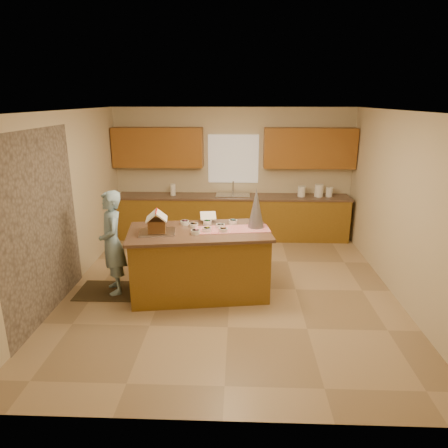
{
  "coord_description": "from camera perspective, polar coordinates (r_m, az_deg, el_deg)",
  "views": [
    {
      "loc": [
        0.13,
        -5.78,
        2.86
      ],
      "look_at": [
        -0.1,
        0.2,
        1.0
      ],
      "focal_mm": 32.42,
      "sensor_mm": 36.0,
      "label": 1
    }
  ],
  "objects": [
    {
      "name": "back_counter_base",
      "position": [
        8.58,
        1.24,
        0.88
      ],
      "size": [
        4.8,
        0.6,
        0.88
      ],
      "primitive_type": "cube",
      "color": "brown",
      "rests_on": "floor"
    },
    {
      "name": "paper_towel",
      "position": [
        8.54,
        -7.22,
        4.82
      ],
      "size": [
        0.11,
        0.11,
        0.24
      ],
      "primitive_type": "cylinder",
      "color": "white",
      "rests_on": "back_counter_top"
    },
    {
      "name": "rug",
      "position": [
        6.59,
        -15.35,
        -9.07
      ],
      "size": [
        1.07,
        0.7,
        0.01
      ],
      "primitive_type": "cube",
      "color": "black",
      "rests_on": "floor"
    },
    {
      "name": "island_base",
      "position": [
        6.13,
        -3.46,
        -5.6
      ],
      "size": [
        2.1,
        1.26,
        0.97
      ],
      "primitive_type": "cube",
      "rotation": [
        0.0,
        0.0,
        0.14
      ],
      "color": "brown",
      "rests_on": "floor"
    },
    {
      "name": "cookbook",
      "position": [
        6.32,
        -2.25,
        1.16
      ],
      "size": [
        0.27,
        0.22,
        0.1
      ],
      "primitive_type": "cube",
      "rotation": [
        -1.13,
        0.0,
        0.14
      ],
      "color": "white",
      "rests_on": "island_top"
    },
    {
      "name": "wall_right",
      "position": [
        6.43,
        23.78,
        2.19
      ],
      "size": [
        5.5,
        5.5,
        0.0
      ],
      "primitive_type": "plane",
      "color": "beige",
      "rests_on": "floor"
    },
    {
      "name": "stone_accent",
      "position": [
        5.85,
        -24.4,
        -0.3
      ],
      "size": [
        0.0,
        2.5,
        2.5
      ],
      "primitive_type": "plane",
      "rotation": [
        1.57,
        0.0,
        1.57
      ],
      "color": "gray",
      "rests_on": "wall_left"
    },
    {
      "name": "table_runner",
      "position": [
        5.98,
        1.18,
        -0.73
      ],
      "size": [
        1.14,
        0.55,
        0.01
      ],
      "primitive_type": "cube",
      "rotation": [
        0.0,
        0.0,
        0.14
      ],
      "color": "red",
      "rests_on": "island_top"
    },
    {
      "name": "ceiling",
      "position": [
        5.79,
        0.95,
        15.67
      ],
      "size": [
        5.5,
        5.5,
        0.0
      ],
      "primitive_type": "plane",
      "color": "silver",
      "rests_on": "floor"
    },
    {
      "name": "wall_back",
      "position": [
        8.67,
        1.31,
        7.22
      ],
      "size": [
        5.5,
        5.5,
        0.0
      ],
      "primitive_type": "plane",
      "color": "beige",
      "rests_on": "floor"
    },
    {
      "name": "boy",
      "position": [
        6.27,
        -15.49,
        -2.56
      ],
      "size": [
        0.58,
        0.68,
        1.58
      ],
      "primitive_type": "imported",
      "rotation": [
        0.0,
        0.0,
        -1.15
      ],
      "color": "#94BDD2",
      "rests_on": "rug"
    },
    {
      "name": "back_counter_top",
      "position": [
        8.46,
        1.26,
        3.87
      ],
      "size": [
        4.85,
        0.63,
        0.04
      ],
      "primitive_type": "cube",
      "color": "brown",
      "rests_on": "back_counter_base"
    },
    {
      "name": "wall_left",
      "position": [
        6.53,
        -21.65,
        2.65
      ],
      "size": [
        5.5,
        5.5,
        0.0
      ],
      "primitive_type": "plane",
      "color": "beige",
      "rests_on": "floor"
    },
    {
      "name": "floor",
      "position": [
        6.45,
        0.83,
        -9.05
      ],
      "size": [
        5.5,
        5.5,
        0.0
      ],
      "primitive_type": "plane",
      "color": "tan",
      "rests_on": "ground"
    },
    {
      "name": "canister_a",
      "position": [
        8.53,
        10.87,
        4.56
      ],
      "size": [
        0.16,
        0.16,
        0.22
      ],
      "primitive_type": "cylinder",
      "color": "white",
      "rests_on": "back_counter_top"
    },
    {
      "name": "baking_tray",
      "position": [
        5.9,
        -9.39,
        -1.14
      ],
      "size": [
        0.55,
        0.44,
        0.03
      ],
      "primitive_type": "cube",
      "rotation": [
        0.0,
        0.0,
        0.14
      ],
      "color": "silver",
      "rests_on": "island_top"
    },
    {
      "name": "candy_bowls",
      "position": [
        6.04,
        -2.26,
        -0.3
      ],
      "size": [
        0.87,
        0.65,
        0.06
      ],
      "color": "green",
      "rests_on": "island_top"
    },
    {
      "name": "window_curtain",
      "position": [
        8.59,
        1.32,
        9.16
      ],
      "size": [
        1.05,
        0.03,
        1.0
      ],
      "primitive_type": "cube",
      "color": "white",
      "rests_on": "wall_back"
    },
    {
      "name": "sink",
      "position": [
        8.47,
        1.26,
        3.8
      ],
      "size": [
        0.7,
        0.45,
        0.12
      ],
      "primitive_type": "cube",
      "color": "silver",
      "rests_on": "back_counter_top"
    },
    {
      "name": "faucet",
      "position": [
        8.6,
        1.29,
        5.18
      ],
      "size": [
        0.03,
        0.03,
        0.28
      ],
      "primitive_type": "cylinder",
      "color": "silver",
      "rests_on": "back_counter_top"
    },
    {
      "name": "island_top",
      "position": [
        5.95,
        -3.54,
        -1.12
      ],
      "size": [
        2.19,
        1.36,
        0.04
      ],
      "primitive_type": "cube",
      "rotation": [
        0.0,
        0.0,
        0.14
      ],
      "color": "brown",
      "rests_on": "island_base"
    },
    {
      "name": "wall_front",
      "position": [
        3.39,
        -0.21,
        -9.2
      ],
      "size": [
        5.5,
        5.5,
        0.0
      ],
      "primitive_type": "plane",
      "color": "beige",
      "rests_on": "floor"
    },
    {
      "name": "canister_b",
      "position": [
        8.59,
        13.23,
        4.62
      ],
      "size": [
        0.18,
        0.18,
        0.26
      ],
      "primitive_type": "cylinder",
      "color": "white",
      "rests_on": "back_counter_top"
    },
    {
      "name": "gingerbread_house",
      "position": [
        5.86,
        -9.45,
        0.06
      ],
      "size": [
        0.34,
        0.35,
        0.31
      ],
      "color": "brown",
      "rests_on": "baking_tray"
    },
    {
      "name": "canister_c",
      "position": [
        8.64,
        14.62,
        4.39
      ],
      "size": [
        0.14,
        0.14,
        0.2
      ],
      "primitive_type": "cylinder",
      "color": "white",
      "rests_on": "back_counter_top"
    },
    {
      "name": "upper_cabinet_right",
      "position": [
        8.53,
        11.97,
        10.43
      ],
      "size": [
        1.85,
        0.35,
        0.8
      ],
      "primitive_type": "cube",
      "color": "#9D6721",
      "rests_on": "wall_back"
    },
    {
      "name": "tinsel_tree",
      "position": [
        6.01,
        4.56,
        2.25
      ],
      "size": [
        0.27,
        0.27,
        0.6
      ],
      "primitive_type": "cone",
      "rotation": [
        0.0,
        0.0,
        0.14
      ],
      "color": "#B5B6C2",
      "rests_on": "island_top"
    },
    {
      "name": "upper_cabinet_left",
      "position": [
        8.57,
        -9.28,
        10.61
      ],
      "size": [
        1.85,
        0.35,
        0.8
      ],
      "primitive_type": "cube",
      "color": "#9D6721",
      "rests_on": "wall_back"
    }
  ]
}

